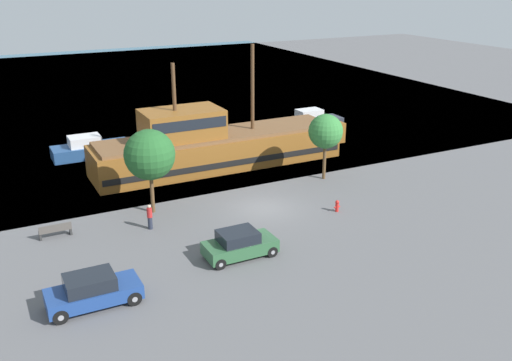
{
  "coord_description": "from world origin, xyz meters",
  "views": [
    {
      "loc": [
        -15.86,
        -30.03,
        14.51
      ],
      "look_at": [
        0.42,
        2.0,
        1.2
      ],
      "focal_mm": 40.0,
      "sensor_mm": 36.0,
      "label": 1
    }
  ],
  "objects": [
    {
      "name": "parked_car_curb_front",
      "position": [
        -12.26,
        -6.49,
        0.76
      ],
      "size": [
        4.23,
        1.89,
        1.56
      ],
      "color": "navy",
      "rests_on": "ground_plane"
    },
    {
      "name": "tree_row_mideast",
      "position": [
        6.55,
        3.0,
        3.59
      ],
      "size": [
        2.5,
        2.5,
        4.86
      ],
      "color": "brown",
      "rests_on": "ground_plane"
    },
    {
      "name": "moored_boat_outer",
      "position": [
        13.12,
        15.07,
        0.76
      ],
      "size": [
        5.83,
        2.05,
        2.03
      ],
      "color": "#2D333D",
      "rests_on": "water_surface"
    },
    {
      "name": "water_surface",
      "position": [
        0.0,
        44.0,
        0.0
      ],
      "size": [
        80.0,
        80.0,
        0.0
      ],
      "primitive_type": "plane",
      "color": "#38667F",
      "rests_on": "ground"
    },
    {
      "name": "fire_hydrant",
      "position": [
        3.92,
        -2.53,
        0.41
      ],
      "size": [
        0.42,
        0.25,
        0.76
      ],
      "color": "red",
      "rests_on": "ground_plane"
    },
    {
      "name": "bench_promenade_east",
      "position": [
        -12.69,
        1.69,
        0.44
      ],
      "size": [
        1.81,
        0.45,
        0.85
      ],
      "color": "#4C4742",
      "rests_on": "ground_plane"
    },
    {
      "name": "pirate_ship",
      "position": [
        0.49,
        9.23,
        1.73
      ],
      "size": [
        20.95,
        4.6,
        9.26
      ],
      "color": "brown",
      "rests_on": "water_surface"
    },
    {
      "name": "pedestrian_walking_near",
      "position": [
        -7.48,
        0.35,
        0.77
      ],
      "size": [
        0.32,
        0.32,
        1.54
      ],
      "color": "#232838",
      "rests_on": "ground_plane"
    },
    {
      "name": "moored_boat_dockside",
      "position": [
        -7.69,
        16.28,
        0.67
      ],
      "size": [
        6.26,
        2.32,
        1.77
      ],
      "color": "navy",
      "rests_on": "water_surface"
    },
    {
      "name": "parked_car_curb_mid",
      "position": [
        -4.25,
        -5.24,
        0.73
      ],
      "size": [
        3.88,
        1.86,
        1.51
      ],
      "color": "#2D5B38",
      "rests_on": "ground_plane"
    },
    {
      "name": "tree_row_east",
      "position": [
        -6.57,
        2.71,
        3.82
      ],
      "size": [
        3.17,
        3.17,
        5.41
      ],
      "color": "brown",
      "rests_on": "ground_plane"
    },
    {
      "name": "ground_plane",
      "position": [
        0.0,
        0.0,
        0.0
      ],
      "size": [
        160.0,
        160.0,
        0.0
      ],
      "primitive_type": "plane",
      "color": "#5B5B5E"
    }
  ]
}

